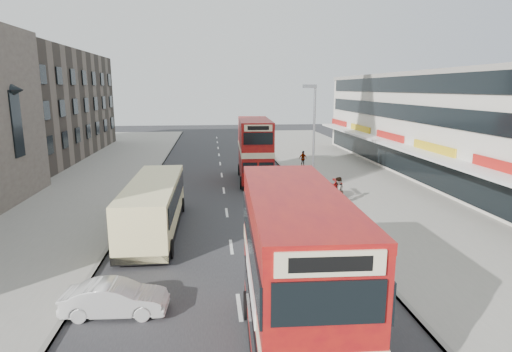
# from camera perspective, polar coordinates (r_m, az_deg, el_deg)

# --- Properties ---
(ground) EXTENTS (160.00, 160.00, 0.00)m
(ground) POSITION_cam_1_polar(r_m,az_deg,el_deg) (14.43, -1.70, -21.24)
(ground) COLOR #28282B
(ground) RESTS_ON ground
(road_surface) EXTENTS (12.00, 90.00, 0.01)m
(road_surface) POSITION_cam_1_polar(r_m,az_deg,el_deg) (33.02, -4.40, -1.97)
(road_surface) COLOR #28282B
(road_surface) RESTS_ON ground
(pavement_right) EXTENTS (12.00, 90.00, 0.15)m
(pavement_right) POSITION_cam_1_polar(r_m,az_deg,el_deg) (35.42, 15.39, -1.30)
(pavement_right) COLOR gray
(pavement_right) RESTS_ON ground
(pavement_left) EXTENTS (12.00, 90.00, 0.15)m
(pavement_left) POSITION_cam_1_polar(r_m,az_deg,el_deg) (34.81, -24.57, -2.19)
(pavement_left) COLOR gray
(pavement_left) RESTS_ON ground
(kerb_left) EXTENTS (0.20, 90.00, 0.16)m
(kerb_left) POSITION_cam_1_polar(r_m,az_deg,el_deg) (33.40, -14.93, -2.06)
(kerb_left) COLOR gray
(kerb_left) RESTS_ON ground
(kerb_right) EXTENTS (0.20, 90.00, 0.16)m
(kerb_right) POSITION_cam_1_polar(r_m,az_deg,el_deg) (33.73, 6.02, -1.59)
(kerb_right) COLOR gray
(kerb_right) RESTS_ON ground
(brick_terrace) EXTENTS (14.00, 28.00, 12.00)m
(brick_terrace) POSITION_cam_1_polar(r_m,az_deg,el_deg) (54.36, -29.31, 8.38)
(brick_terrace) COLOR #66594C
(brick_terrace) RESTS_ON ground
(commercial_row) EXTENTS (9.90, 46.20, 9.30)m
(commercial_row) POSITION_cam_1_polar(r_m,az_deg,el_deg) (40.05, 25.41, 6.16)
(commercial_row) COLOR beige
(commercial_row) RESTS_ON ground
(street_lamp) EXTENTS (1.00, 0.20, 8.12)m
(street_lamp) POSITION_cam_1_polar(r_m,az_deg,el_deg) (31.11, 7.74, 6.04)
(street_lamp) COLOR slate
(street_lamp) RESTS_ON ground
(bus_main) EXTENTS (2.77, 9.09, 4.96)m
(bus_main) POSITION_cam_1_polar(r_m,az_deg,el_deg) (12.15, 5.24, -13.87)
(bus_main) COLOR black
(bus_main) RESTS_ON ground
(bus_second) EXTENTS (2.86, 9.39, 5.12)m
(bus_second) POSITION_cam_1_polar(r_m,az_deg,el_deg) (35.84, -0.16, 3.55)
(bus_second) COLOR black
(bus_second) RESTS_ON ground
(coach) EXTENTS (2.68, 10.08, 2.67)m
(coach) POSITION_cam_1_polar(r_m,az_deg,el_deg) (23.87, -13.69, -3.80)
(coach) COLOR black
(coach) RESTS_ON ground
(car_left_front) EXTENTS (3.70, 1.46, 1.20)m
(car_left_front) POSITION_cam_1_polar(r_m,az_deg,el_deg) (16.21, -18.55, -15.49)
(car_left_front) COLOR beige
(car_left_front) RESTS_ON ground
(car_right_a) EXTENTS (5.29, 2.49, 1.49)m
(car_right_a) POSITION_cam_1_polar(r_m,az_deg,el_deg) (30.03, 6.50, -1.96)
(car_right_a) COLOR #A91310
(car_right_a) RESTS_ON ground
(car_right_b) EXTENTS (4.49, 2.14, 1.24)m
(car_right_b) POSITION_cam_1_polar(r_m,az_deg,el_deg) (33.60, 4.46, -0.66)
(car_right_b) COLOR red
(car_right_b) RESTS_ON ground
(pedestrian_near) EXTENTS (0.87, 0.81, 1.95)m
(pedestrian_near) POSITION_cam_1_polar(r_m,az_deg,el_deg) (28.66, 11.04, -2.00)
(pedestrian_near) COLOR gray
(pedestrian_near) RESTS_ON pavement_right
(pedestrian_far) EXTENTS (1.00, 0.69, 1.58)m
(pedestrian_far) POSITION_cam_1_polar(r_m,az_deg,el_deg) (42.47, 6.39, 2.38)
(pedestrian_far) COLOR gray
(pedestrian_far) RESTS_ON pavement_right
(cyclist) EXTENTS (0.64, 1.79, 1.91)m
(cyclist) POSITION_cam_1_polar(r_m,az_deg,el_deg) (32.65, 3.21, -0.99)
(cyclist) COLOR gray
(cyclist) RESTS_ON ground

